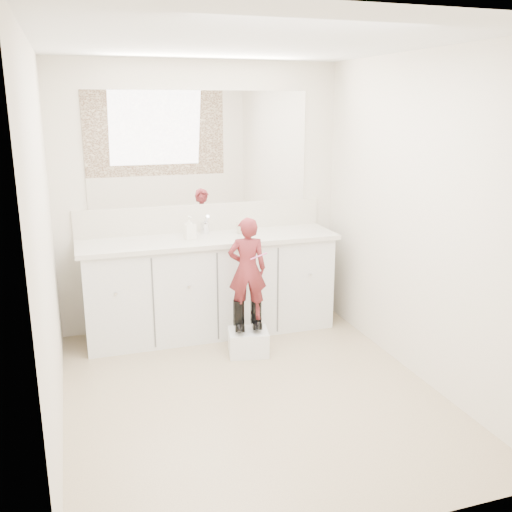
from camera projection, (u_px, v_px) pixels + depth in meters
name	position (u px, v px, depth m)	size (l,w,h in m)	color
floor	(251.00, 393.00, 4.13)	(3.00, 3.00, 0.00)	#957761
ceiling	(251.00, 41.00, 3.51)	(3.00, 3.00, 0.00)	white
wall_back	(201.00, 197.00, 5.19)	(2.60, 2.60, 0.00)	beige
wall_front	(357.00, 304.00, 2.44)	(2.60, 2.60, 0.00)	beige
wall_left	(45.00, 246.00, 3.43)	(3.00, 3.00, 0.00)	beige
wall_right	(418.00, 220.00, 4.21)	(3.00, 3.00, 0.00)	beige
vanity_cabinet	(210.00, 287.00, 5.14)	(2.20, 0.55, 0.85)	silver
countertop	(209.00, 240.00, 5.01)	(2.28, 0.58, 0.04)	beige
backsplash	(202.00, 218.00, 5.23)	(2.28, 0.03, 0.25)	beige
mirror	(200.00, 149.00, 5.07)	(2.00, 0.02, 1.00)	white
dot_panel	(361.00, 200.00, 2.33)	(2.00, 0.01, 1.20)	#472819
faucet	(205.00, 228.00, 5.15)	(0.08, 0.08, 0.10)	silver
cup	(241.00, 228.00, 5.14)	(0.11, 0.11, 0.10)	beige
soap_bottle	(190.00, 228.00, 4.93)	(0.09, 0.09, 0.20)	white
step_stool	(248.00, 342.00, 4.76)	(0.32, 0.27, 0.21)	white
boot_left	(239.00, 316.00, 4.69)	(0.10, 0.18, 0.27)	black
boot_right	(256.00, 314.00, 4.74)	(0.10, 0.18, 0.27)	black
toddler	(247.00, 269.00, 4.61)	(0.31, 0.20, 0.86)	#AA343C
toothbrush	(259.00, 256.00, 4.53)	(0.01, 0.01, 0.14)	#E057A1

